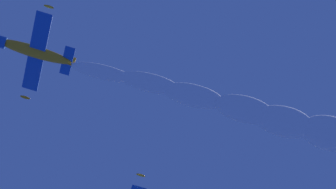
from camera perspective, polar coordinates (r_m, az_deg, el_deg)
airplane_lead at (r=71.14m, az=-10.61°, el=3.39°), size 8.43×9.25×3.26m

